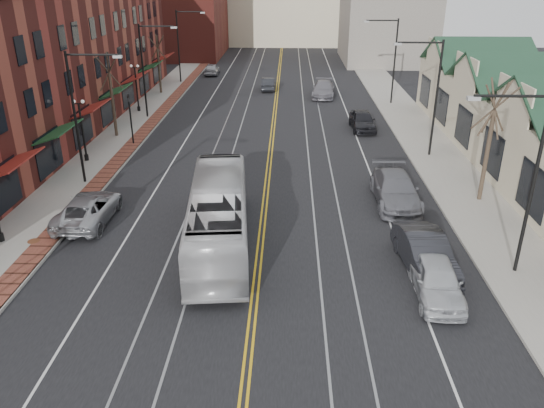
# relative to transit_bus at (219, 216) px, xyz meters

# --- Properties ---
(ground) EXTENTS (160.00, 160.00, 0.00)m
(ground) POSITION_rel_transit_bus_xyz_m (2.00, -8.20, -1.57)
(ground) COLOR black
(ground) RESTS_ON ground
(sidewalk_left) EXTENTS (4.00, 120.00, 0.15)m
(sidewalk_left) POSITION_rel_transit_bus_xyz_m (-10.00, 11.80, -1.50)
(sidewalk_left) COLOR gray
(sidewalk_left) RESTS_ON ground
(sidewalk_right) EXTENTS (4.00, 120.00, 0.15)m
(sidewalk_right) POSITION_rel_transit_bus_xyz_m (14.00, 11.80, -1.50)
(sidewalk_right) COLOR gray
(sidewalk_right) RESTS_ON ground
(building_left) EXTENTS (10.00, 50.00, 11.00)m
(building_left) POSITION_rel_transit_bus_xyz_m (-17.00, 18.80, 3.93)
(building_left) COLOR maroon
(building_left) RESTS_ON ground
(building_right) EXTENTS (8.00, 36.00, 4.60)m
(building_right) POSITION_rel_transit_bus_xyz_m (20.00, 11.80, 0.73)
(building_right) COLOR beige
(building_right) RESTS_ON ground
(backdrop_left) EXTENTS (14.00, 18.00, 14.00)m
(backdrop_left) POSITION_rel_transit_bus_xyz_m (-14.00, 61.80, 5.43)
(backdrop_left) COLOR maroon
(backdrop_left) RESTS_ON ground
(backdrop_mid) EXTENTS (22.00, 14.00, 9.00)m
(backdrop_mid) POSITION_rel_transit_bus_xyz_m (2.00, 76.80, 2.93)
(backdrop_mid) COLOR beige
(backdrop_mid) RESTS_ON ground
(backdrop_right) EXTENTS (12.00, 16.00, 11.00)m
(backdrop_right) POSITION_rel_transit_bus_xyz_m (17.00, 56.80, 3.93)
(backdrop_right) COLOR slate
(backdrop_right) RESTS_ON ground
(streetlight_l_1) EXTENTS (3.33, 0.25, 8.00)m
(streetlight_l_1) POSITION_rel_transit_bus_xyz_m (-9.05, 7.80, 3.45)
(streetlight_l_1) COLOR black
(streetlight_l_1) RESTS_ON sidewalk_left
(streetlight_l_2) EXTENTS (3.33, 0.25, 8.00)m
(streetlight_l_2) POSITION_rel_transit_bus_xyz_m (-9.05, 23.80, 3.45)
(streetlight_l_2) COLOR black
(streetlight_l_2) RESTS_ON sidewalk_left
(streetlight_l_3) EXTENTS (3.33, 0.25, 8.00)m
(streetlight_l_3) POSITION_rel_transit_bus_xyz_m (-9.05, 39.80, 3.45)
(streetlight_l_3) COLOR black
(streetlight_l_3) RESTS_ON sidewalk_left
(streetlight_r_0) EXTENTS (3.33, 0.25, 8.00)m
(streetlight_r_0) POSITION_rel_transit_bus_xyz_m (13.05, -2.20, 3.45)
(streetlight_r_0) COLOR black
(streetlight_r_0) RESTS_ON sidewalk_right
(streetlight_r_1) EXTENTS (3.33, 0.25, 8.00)m
(streetlight_r_1) POSITION_rel_transit_bus_xyz_m (13.05, 13.80, 3.45)
(streetlight_r_1) COLOR black
(streetlight_r_1) RESTS_ON sidewalk_right
(streetlight_r_2) EXTENTS (3.33, 0.25, 8.00)m
(streetlight_r_2) POSITION_rel_transit_bus_xyz_m (13.05, 29.80, 3.45)
(streetlight_r_2) COLOR black
(streetlight_r_2) RESTS_ON sidewalk_right
(lamppost_l_2) EXTENTS (0.84, 0.28, 4.27)m
(lamppost_l_2) POSITION_rel_transit_bus_xyz_m (-10.80, 11.80, 0.63)
(lamppost_l_2) COLOR black
(lamppost_l_2) RESTS_ON sidewalk_left
(lamppost_l_3) EXTENTS (0.84, 0.28, 4.27)m
(lamppost_l_3) POSITION_rel_transit_bus_xyz_m (-10.80, 25.80, 0.63)
(lamppost_l_3) COLOR black
(lamppost_l_3) RESTS_ON sidewalk_left
(tree_left_near) EXTENTS (1.78, 1.37, 6.48)m
(tree_left_near) POSITION_rel_transit_bus_xyz_m (-10.50, 17.80, 1.94)
(tree_left_near) COLOR #382B21
(tree_left_near) RESTS_ON sidewalk_left
(tree_left_far) EXTENTS (1.66, 1.28, 6.02)m
(tree_left_far) POSITION_rel_transit_bus_xyz_m (-10.50, 33.80, 1.70)
(tree_left_far) COLOR #382B21
(tree_left_far) RESTS_ON sidewalk_left
(tree_right_mid) EXTENTS (1.90, 1.46, 6.93)m
(tree_right_mid) POSITION_rel_transit_bus_xyz_m (14.50, 5.80, 2.18)
(tree_right_mid) COLOR #382B21
(tree_right_mid) RESTS_ON sidewalk_right
(manhole_far) EXTENTS (0.60, 0.60, 0.02)m
(manhole_far) POSITION_rel_transit_bus_xyz_m (-9.20, -0.20, -1.41)
(manhole_far) COLOR #592D19
(manhole_far) RESTS_ON sidewalk_left
(traffic_signal) EXTENTS (0.18, 0.15, 3.80)m
(traffic_signal) POSITION_rel_transit_bus_xyz_m (-8.60, 15.80, 0.78)
(traffic_signal) COLOR black
(traffic_signal) RESTS_ON sidewalk_left
(transit_bus) EXTENTS (3.69, 11.48, 3.14)m
(transit_bus) POSITION_rel_transit_bus_xyz_m (0.00, 0.00, 0.00)
(transit_bus) COLOR silver
(transit_bus) RESTS_ON ground
(parked_suv) EXTENTS (2.50, 5.39, 1.49)m
(parked_suv) POSITION_rel_transit_bus_xyz_m (-7.30, 2.40, -0.82)
(parked_suv) COLOR #A0A1A6
(parked_suv) RESTS_ON ground
(parked_car_a) EXTENTS (2.02, 4.58, 1.53)m
(parked_car_a) POSITION_rel_transit_bus_xyz_m (9.50, -4.09, -0.80)
(parked_car_a) COLOR silver
(parked_car_a) RESTS_ON ground
(parked_car_b) EXTENTS (2.25, 5.24, 1.68)m
(parked_car_b) POSITION_rel_transit_bus_xyz_m (9.50, -1.97, -0.73)
(parked_car_b) COLOR #222227
(parked_car_b) RESTS_ON ground
(parked_car_c) EXTENTS (2.41, 5.88, 1.70)m
(parked_car_c) POSITION_rel_transit_bus_xyz_m (9.50, 5.39, -0.72)
(parked_car_c) COLOR slate
(parked_car_c) RESTS_ON ground
(parked_car_d) EXTENTS (2.03, 4.73, 1.59)m
(parked_car_d) POSITION_rel_transit_bus_xyz_m (9.50, 20.66, -0.77)
(parked_car_d) COLOR black
(parked_car_d) RESTS_ON ground
(distant_car_left) EXTENTS (1.51, 4.13, 1.35)m
(distant_car_left) POSITION_rel_transit_bus_xyz_m (1.00, 36.24, -0.90)
(distant_car_left) COLOR #212327
(distant_car_left) RESTS_ON ground
(distant_car_right) EXTENTS (2.78, 5.69, 1.60)m
(distant_car_right) POSITION_rel_transit_bus_xyz_m (6.95, 33.01, -0.77)
(distant_car_right) COLOR slate
(distant_car_right) RESTS_ON ground
(distant_car_far) EXTENTS (1.80, 4.24, 1.43)m
(distant_car_far) POSITION_rel_transit_bus_xyz_m (-6.50, 45.11, -0.86)
(distant_car_far) COLOR #A2A4A9
(distant_car_far) RESTS_ON ground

